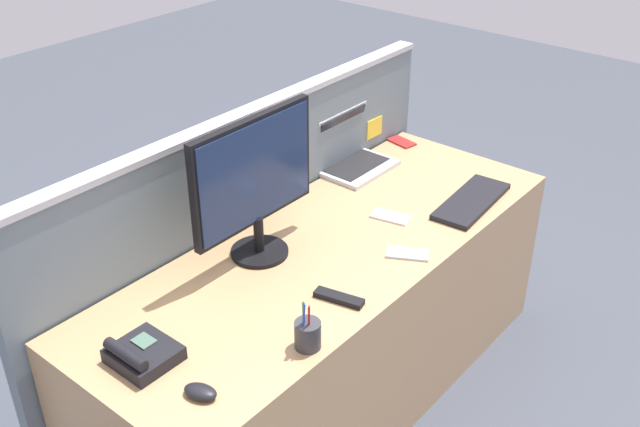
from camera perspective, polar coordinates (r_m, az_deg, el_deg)
ground_plane at (r=3.20m, az=0.71°, el=-13.49°), size 10.00×10.00×0.00m
desk at (r=2.96m, az=0.75°, el=-8.41°), size 2.04×0.74×0.72m
cubicle_divider at (r=3.06m, az=-5.24°, el=-2.13°), size 2.15×0.08×1.15m
desktop_monitor at (r=2.57m, az=-5.03°, el=2.61°), size 0.55×0.21×0.53m
laptop at (r=3.29m, az=2.20°, el=4.60°), size 0.33×0.26×0.25m
desk_phone at (r=2.29m, az=-13.45°, el=-10.40°), size 0.17×0.18×0.08m
keyboard_main at (r=3.07m, az=11.48°, el=0.93°), size 0.43×0.19×0.02m
computer_mouse_right_hand at (r=2.15m, az=-9.11°, el=-13.28°), size 0.09×0.11×0.03m
pen_cup at (r=2.26m, az=-0.95°, el=-9.19°), size 0.08×0.08×0.18m
cell_phone_red_case at (r=3.55m, az=6.25°, el=5.45°), size 0.09×0.14×0.01m
cell_phone_silver_slab at (r=2.71m, az=6.69°, el=-3.06°), size 0.14×0.17×0.01m
cell_phone_white_slab at (r=2.93m, az=5.40°, el=-0.24°), size 0.10×0.16×0.01m
tv_remote at (r=2.47m, az=1.45°, el=-6.46°), size 0.08×0.18×0.02m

